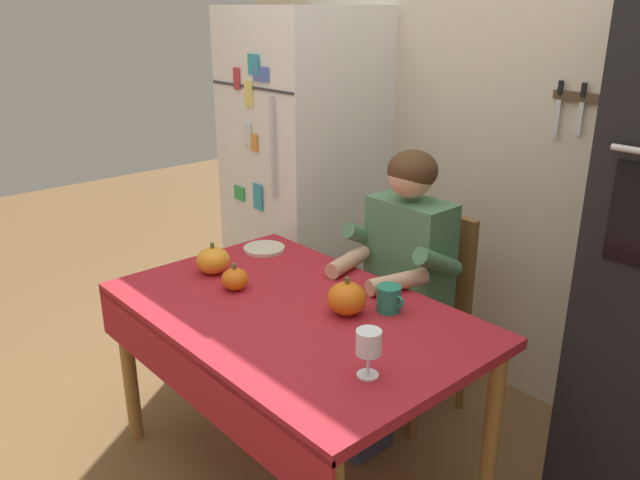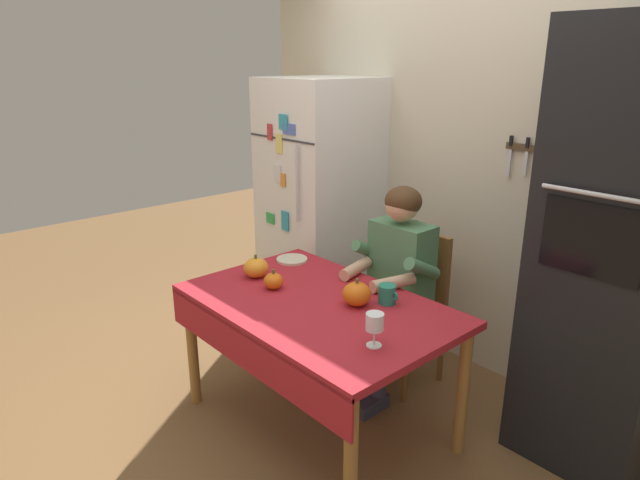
{
  "view_description": "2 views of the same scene",
  "coord_description": "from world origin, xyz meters",
  "px_view_note": "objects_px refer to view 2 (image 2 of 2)",
  "views": [
    {
      "loc": [
        1.65,
        -1.23,
        1.8
      ],
      "look_at": [
        -0.06,
        0.28,
        0.95
      ],
      "focal_mm": 35.63,
      "sensor_mm": 36.0,
      "label": 1
    },
    {
      "loc": [
        1.93,
        -1.61,
        1.93
      ],
      "look_at": [
        -0.11,
        0.21,
        1.02
      ],
      "focal_mm": 31.02,
      "sensor_mm": 36.0,
      "label": 2
    }
  ],
  "objects_px": {
    "dining_table": "(315,318)",
    "pumpkin_medium": "(274,281)",
    "refrigerator": "(320,207)",
    "wine_glass": "(375,323)",
    "coffee_mug": "(387,294)",
    "serving_tray": "(292,260)",
    "pumpkin_small": "(357,294)",
    "chair_behind_person": "(413,301)",
    "pumpkin_large": "(256,268)",
    "seated_person": "(394,274)",
    "wall_oven": "(615,257)"
  },
  "relations": [
    {
      "from": "wine_glass",
      "to": "serving_tray",
      "type": "xyz_separation_m",
      "value": [
        -1.05,
        0.4,
        -0.1
      ]
    },
    {
      "from": "wall_oven",
      "to": "serving_tray",
      "type": "relative_size",
      "value": 11.1
    },
    {
      "from": "wine_glass",
      "to": "pumpkin_small",
      "type": "height_order",
      "value": "wine_glass"
    },
    {
      "from": "chair_behind_person",
      "to": "wine_glass",
      "type": "relative_size",
      "value": 6.05
    },
    {
      "from": "coffee_mug",
      "to": "pumpkin_small",
      "type": "bearing_deg",
      "value": -124.0
    },
    {
      "from": "refrigerator",
      "to": "wall_oven",
      "type": "height_order",
      "value": "wall_oven"
    },
    {
      "from": "pumpkin_medium",
      "to": "pumpkin_small",
      "type": "relative_size",
      "value": 0.76
    },
    {
      "from": "refrigerator",
      "to": "pumpkin_medium",
      "type": "xyz_separation_m",
      "value": [
        0.66,
        -0.92,
        -0.12
      ]
    },
    {
      "from": "coffee_mug",
      "to": "pumpkin_small",
      "type": "relative_size",
      "value": 0.82
    },
    {
      "from": "seated_person",
      "to": "pumpkin_large",
      "type": "bearing_deg",
      "value": -128.33
    },
    {
      "from": "pumpkin_small",
      "to": "coffee_mug",
      "type": "bearing_deg",
      "value": 56.0
    },
    {
      "from": "wall_oven",
      "to": "wine_glass",
      "type": "xyz_separation_m",
      "value": [
        -0.55,
        -1.02,
        -0.2
      ]
    },
    {
      "from": "refrigerator",
      "to": "coffee_mug",
      "type": "height_order",
      "value": "refrigerator"
    },
    {
      "from": "wine_glass",
      "to": "pumpkin_large",
      "type": "xyz_separation_m",
      "value": [
        -0.99,
        0.08,
        -0.05
      ]
    },
    {
      "from": "pumpkin_small",
      "to": "pumpkin_medium",
      "type": "bearing_deg",
      "value": -157.3
    },
    {
      "from": "wine_glass",
      "to": "refrigerator",
      "type": "bearing_deg",
      "value": 145.97
    },
    {
      "from": "seated_person",
      "to": "serving_tray",
      "type": "height_order",
      "value": "seated_person"
    },
    {
      "from": "refrigerator",
      "to": "seated_person",
      "type": "height_order",
      "value": "refrigerator"
    },
    {
      "from": "pumpkin_medium",
      "to": "pumpkin_small",
      "type": "height_order",
      "value": "pumpkin_small"
    },
    {
      "from": "chair_behind_person",
      "to": "refrigerator",
      "type": "bearing_deg",
      "value": 174.59
    },
    {
      "from": "pumpkin_small",
      "to": "serving_tray",
      "type": "distance_m",
      "value": 0.73
    },
    {
      "from": "refrigerator",
      "to": "wine_glass",
      "type": "xyz_separation_m",
      "value": [
        1.45,
        -0.98,
        -0.05
      ]
    },
    {
      "from": "wall_oven",
      "to": "pumpkin_small",
      "type": "height_order",
      "value": "wall_oven"
    },
    {
      "from": "coffee_mug",
      "to": "serving_tray",
      "type": "bearing_deg",
      "value": 178.16
    },
    {
      "from": "chair_behind_person",
      "to": "pumpkin_large",
      "type": "height_order",
      "value": "chair_behind_person"
    },
    {
      "from": "refrigerator",
      "to": "chair_behind_person",
      "type": "relative_size",
      "value": 1.94
    },
    {
      "from": "pumpkin_large",
      "to": "chair_behind_person",
      "type": "bearing_deg",
      "value": 58.8
    },
    {
      "from": "wine_glass",
      "to": "wall_oven",
      "type": "bearing_deg",
      "value": 61.7
    },
    {
      "from": "coffee_mug",
      "to": "wine_glass",
      "type": "xyz_separation_m",
      "value": [
        0.26,
        -0.37,
        0.06
      ]
    },
    {
      "from": "seated_person",
      "to": "pumpkin_small",
      "type": "bearing_deg",
      "value": -71.57
    },
    {
      "from": "dining_table",
      "to": "chair_behind_person",
      "type": "bearing_deg",
      "value": 89.69
    },
    {
      "from": "refrigerator",
      "to": "wall_oven",
      "type": "bearing_deg",
      "value": 1.14
    },
    {
      "from": "serving_tray",
      "to": "pumpkin_medium",
      "type": "bearing_deg",
      "value": -52.08
    },
    {
      "from": "refrigerator",
      "to": "pumpkin_large",
      "type": "bearing_deg",
      "value": -62.62
    },
    {
      "from": "refrigerator",
      "to": "wine_glass",
      "type": "height_order",
      "value": "refrigerator"
    },
    {
      "from": "wall_oven",
      "to": "coffee_mug",
      "type": "relative_size",
      "value": 17.84
    },
    {
      "from": "wall_oven",
      "to": "coffee_mug",
      "type": "distance_m",
      "value": 1.07
    },
    {
      "from": "dining_table",
      "to": "pumpkin_small",
      "type": "height_order",
      "value": "pumpkin_small"
    },
    {
      "from": "pumpkin_large",
      "to": "serving_tray",
      "type": "distance_m",
      "value": 0.33
    },
    {
      "from": "refrigerator",
      "to": "pumpkin_large",
      "type": "relative_size",
      "value": 12.83
    },
    {
      "from": "chair_behind_person",
      "to": "pumpkin_medium",
      "type": "relative_size",
      "value": 8.5
    },
    {
      "from": "chair_behind_person",
      "to": "seated_person",
      "type": "bearing_deg",
      "value": -90.0
    },
    {
      "from": "dining_table",
      "to": "pumpkin_medium",
      "type": "distance_m",
      "value": 0.32
    },
    {
      "from": "seated_person",
      "to": "dining_table",
      "type": "bearing_deg",
      "value": -90.41
    },
    {
      "from": "refrigerator",
      "to": "chair_behind_person",
      "type": "xyz_separation_m",
      "value": [
        0.95,
        -0.09,
        -0.39
      ]
    },
    {
      "from": "serving_tray",
      "to": "dining_table",
      "type": "bearing_deg",
      "value": -28.49
    },
    {
      "from": "chair_behind_person",
      "to": "coffee_mug",
      "type": "distance_m",
      "value": 0.64
    },
    {
      "from": "refrigerator",
      "to": "coffee_mug",
      "type": "bearing_deg",
      "value": -26.99
    },
    {
      "from": "pumpkin_medium",
      "to": "refrigerator",
      "type": "bearing_deg",
      "value": 125.67
    },
    {
      "from": "refrigerator",
      "to": "dining_table",
      "type": "distance_m",
      "value": 1.32
    }
  ]
}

